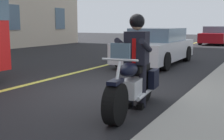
# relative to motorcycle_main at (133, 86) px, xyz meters

# --- Properties ---
(ground_plane) EXTENTS (80.00, 80.00, 0.00)m
(ground_plane) POSITION_rel_motorcycle_main_xyz_m (-0.88, -1.31, -0.45)
(ground_plane) COLOR black
(lane_center_stripe) EXTENTS (60.00, 0.16, 0.01)m
(lane_center_stripe) POSITION_rel_motorcycle_main_xyz_m (-0.88, -3.31, -0.45)
(lane_center_stripe) COLOR #E5DB4C
(lane_center_stripe) RESTS_ON ground_plane
(motorcycle_main) EXTENTS (2.22, 0.74, 1.26)m
(motorcycle_main) POSITION_rel_motorcycle_main_xyz_m (0.00, 0.00, 0.00)
(motorcycle_main) COLOR black
(motorcycle_main) RESTS_ON ground_plane
(rider_main) EXTENTS (0.66, 0.60, 1.74)m
(rider_main) POSITION_rel_motorcycle_main_xyz_m (-0.19, -0.02, 0.58)
(rider_main) COLOR black
(rider_main) RESTS_ON ground_plane
(car_silver) EXTENTS (4.60, 1.92, 1.40)m
(car_silver) POSITION_rel_motorcycle_main_xyz_m (-19.14, -1.59, 0.24)
(car_silver) COLOR maroon
(car_silver) RESTS_ON ground_plane
(car_dark) EXTENTS (4.60, 1.92, 1.40)m
(car_dark) POSITION_rel_motorcycle_main_xyz_m (-6.09, -1.75, 0.24)
(car_dark) COLOR silver
(car_dark) RESTS_ON ground_plane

